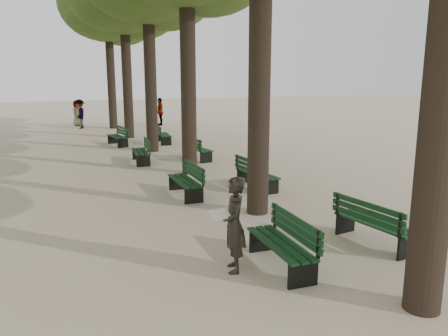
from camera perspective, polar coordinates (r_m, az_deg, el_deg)
name	(u,v)px	position (r m, az deg, el deg)	size (l,w,h in m)	color
ground	(263,272)	(7.73, 5.07, -13.34)	(120.00, 120.00, 0.00)	#C1AD92
tree_central_5	(107,6)	(29.84, -14.99, 19.81)	(6.00, 6.00, 9.95)	#33261C
bench_left_0	(281,253)	(7.81, 7.40, -10.93)	(0.71, 1.84, 0.92)	black
bench_left_1	(185,187)	(12.26, -5.09, -2.46)	(0.63, 1.82, 0.92)	black
bench_left_2	(141,156)	(17.28, -10.81, 1.54)	(0.78, 1.86, 0.92)	black
bench_left_3	(118,140)	(21.99, -13.72, 3.57)	(0.79, 1.86, 0.92)	black
bench_right_0	(374,231)	(9.25, 19.06, -7.84)	(0.75, 1.85, 0.92)	black
bench_right_1	(257,179)	(13.13, 4.33, -1.49)	(0.63, 1.82, 0.92)	black
bench_right_2	(197,153)	(17.71, -3.49, 1.98)	(0.74, 1.85, 0.92)	black
bench_right_3	(164,138)	(22.31, -7.88, 3.91)	(0.80, 1.86, 0.92)	black
man_with_map	(234,225)	(7.44, 1.35, -7.40)	(0.69, 0.73, 1.66)	black
pedestrian_b	(80,114)	(30.05, -18.30, 6.72)	(1.22, 0.38, 1.89)	#262628
pedestrian_c	(160,112)	(30.82, -8.34, 7.30)	(1.11, 0.38, 1.89)	#262628
pedestrian_d	(77,113)	(31.71, -18.68, 6.80)	(0.86, 0.35, 1.75)	#262628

